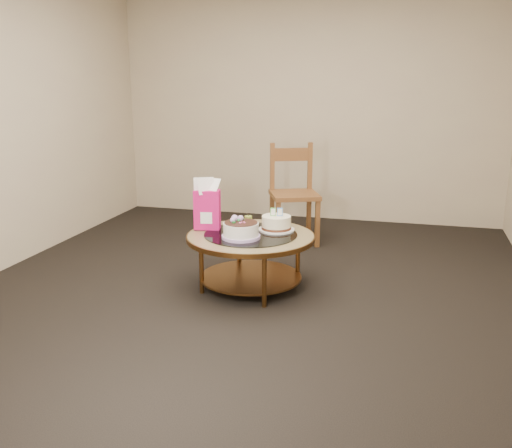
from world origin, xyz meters
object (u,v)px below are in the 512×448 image
(decorated_cake, at_px, (241,231))
(cream_cake, at_px, (276,223))
(gift_bag, at_px, (207,204))
(dining_chair, at_px, (294,193))
(coffee_table, at_px, (251,244))

(decorated_cake, relative_size, cream_cake, 1.02)
(gift_bag, height_order, dining_chair, dining_chair)
(dining_chair, bearing_deg, coffee_table, -114.70)
(gift_bag, relative_size, dining_chair, 0.41)
(coffee_table, distance_m, decorated_cake, 0.20)
(decorated_cake, xyz_separation_m, cream_cake, (0.21, 0.29, 0.00))
(decorated_cake, height_order, dining_chair, dining_chair)
(cream_cake, bearing_deg, dining_chair, 81.11)
(coffee_table, relative_size, dining_chair, 1.02)
(coffee_table, distance_m, cream_cake, 0.27)
(decorated_cake, bearing_deg, coffee_table, 72.65)
(cream_cake, distance_m, gift_bag, 0.58)
(cream_cake, height_order, dining_chair, dining_chair)
(decorated_cake, bearing_deg, dining_chair, 86.30)
(dining_chair, bearing_deg, cream_cake, -107.29)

